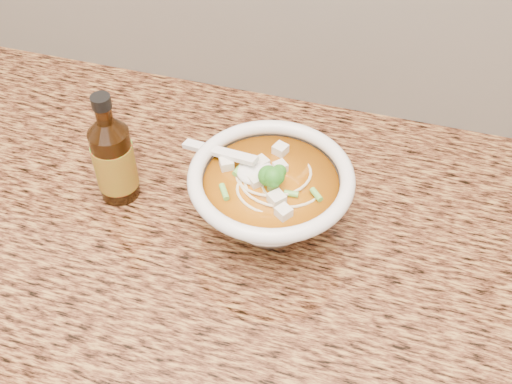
# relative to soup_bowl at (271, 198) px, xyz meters

# --- Properties ---
(counter_slab) EXTENTS (4.00, 0.68, 0.04)m
(counter_slab) POSITION_rel_soup_bowl_xyz_m (-0.07, -0.03, -0.07)
(counter_slab) COLOR olive
(counter_slab) RESTS_ON cabinet
(soup_bowl) EXTENTS (0.24, 0.21, 0.12)m
(soup_bowl) POSITION_rel_soup_bowl_xyz_m (0.00, 0.00, 0.00)
(soup_bowl) COLOR white
(soup_bowl) RESTS_ON counter_slab
(hot_sauce_bottle) EXTENTS (0.07, 0.07, 0.17)m
(hot_sauce_bottle) POSITION_rel_soup_bowl_xyz_m (-0.22, -0.00, 0.01)
(hot_sauce_bottle) COLOR #361B07
(hot_sauce_bottle) RESTS_ON counter_slab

